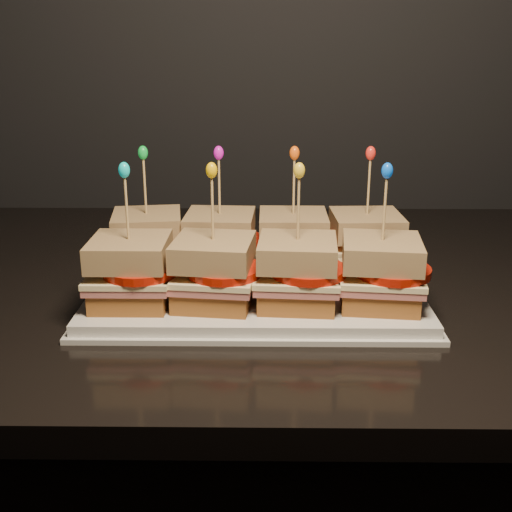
{
  "coord_description": "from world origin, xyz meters",
  "views": [
    {
      "loc": [
        -0.65,
        0.85,
        1.21
      ],
      "look_at": [
        -0.66,
        1.56,
        0.97
      ],
      "focal_mm": 45.0,
      "sensor_mm": 36.0,
      "label": 1
    }
  ],
  "objects": [
    {
      "name": "platter_rim",
      "position": [
        -0.66,
        1.56,
        0.91
      ],
      "size": [
        0.4,
        0.25,
        0.01
      ],
      "primitive_type": "cube",
      "color": "silver",
      "rests_on": "granite_slab"
    },
    {
      "name": "sandwich_4_pick",
      "position": [
        -0.8,
        1.51,
        1.03
      ],
      "size": [
        0.0,
        0.0,
        0.09
      ],
      "primitive_type": "cylinder",
      "color": "tan",
      "rests_on": "sandwich_4_bread_top"
    },
    {
      "name": "sandwich_2_cheese",
      "position": [
        -0.62,
        1.61,
        0.96
      ],
      "size": [
        0.09,
        0.09,
        0.01
      ],
      "primitive_type": "cube",
      "rotation": [
        0.0,
        0.0,
        -0.01
      ],
      "color": "beige",
      "rests_on": "sandwich_2_ham"
    },
    {
      "name": "sandwich_6_bread_bot",
      "position": [
        -0.62,
        1.51,
        0.94
      ],
      "size": [
        0.09,
        0.09,
        0.02
      ],
      "primitive_type": "cube",
      "rotation": [
        0.0,
        0.0,
        -0.07
      ],
      "color": "brown",
      "rests_on": "platter"
    },
    {
      "name": "sandwich_0_bread_top",
      "position": [
        -0.8,
        1.61,
        0.99
      ],
      "size": [
        0.09,
        0.09,
        0.03
      ],
      "primitive_type": "cube",
      "rotation": [
        0.0,
        0.0,
        0.14
      ],
      "color": "brown",
      "rests_on": "sandwich_0_tomato"
    },
    {
      "name": "sandwich_1_ham",
      "position": [
        -0.71,
        1.61,
        0.96
      ],
      "size": [
        0.09,
        0.09,
        0.01
      ],
      "primitive_type": "cube",
      "rotation": [
        0.0,
        0.0,
        -0.05
      ],
      "color": "#B75E5E",
      "rests_on": "sandwich_1_bread_bot"
    },
    {
      "name": "sandwich_5_tomato",
      "position": [
        -0.69,
        1.5,
        0.97
      ],
      "size": [
        0.08,
        0.08,
        0.01
      ],
      "primitive_type": "cylinder",
      "color": "#B21808",
      "rests_on": "sandwich_5_cheese"
    },
    {
      "name": "sandwich_1_pick",
      "position": [
        -0.71,
        1.61,
        1.03
      ],
      "size": [
        0.0,
        0.0,
        0.09
      ],
      "primitive_type": "cylinder",
      "color": "tan",
      "rests_on": "sandwich_1_bread_top"
    },
    {
      "name": "sandwich_1_bread_bot",
      "position": [
        -0.71,
        1.61,
        0.94
      ],
      "size": [
        0.09,
        0.09,
        0.02
      ],
      "primitive_type": "cube",
      "rotation": [
        0.0,
        0.0,
        -0.05
      ],
      "color": "brown",
      "rests_on": "platter"
    },
    {
      "name": "sandwich_7_pick",
      "position": [
        -0.52,
        1.51,
        1.03
      ],
      "size": [
        0.0,
        0.0,
        0.09
      ],
      "primitive_type": "cylinder",
      "color": "tan",
      "rests_on": "sandwich_7_bread_top"
    },
    {
      "name": "sandwich_5_cheese",
      "position": [
        -0.71,
        1.51,
        0.96
      ],
      "size": [
        0.1,
        0.1,
        0.01
      ],
      "primitive_type": "cube",
      "rotation": [
        0.0,
        0.0,
        -0.11
      ],
      "color": "beige",
      "rests_on": "sandwich_5_ham"
    },
    {
      "name": "sandwich_5_pick",
      "position": [
        -0.71,
        1.51,
        1.03
      ],
      "size": [
        0.0,
        0.0,
        0.09
      ],
      "primitive_type": "cylinder",
      "color": "tan",
      "rests_on": "sandwich_5_bread_top"
    },
    {
      "name": "sandwich_3_pick",
      "position": [
        -0.52,
        1.61,
        1.03
      ],
      "size": [
        0.0,
        0.0,
        0.09
      ],
      "primitive_type": "cylinder",
      "color": "tan",
      "rests_on": "sandwich_3_bread_top"
    },
    {
      "name": "sandwich_2_tomato",
      "position": [
        -0.6,
        1.61,
        0.97
      ],
      "size": [
        0.08,
        0.08,
        0.01
      ],
      "primitive_type": "cylinder",
      "color": "#B21808",
      "rests_on": "sandwich_2_cheese"
    },
    {
      "name": "sandwich_2_pick",
      "position": [
        -0.62,
        1.61,
        1.03
      ],
      "size": [
        0.0,
        0.0,
        0.09
      ],
      "primitive_type": "cylinder",
      "color": "tan",
      "rests_on": "sandwich_2_bread_top"
    },
    {
      "name": "sandwich_7_ham",
      "position": [
        -0.52,
        1.51,
        0.96
      ],
      "size": [
        0.1,
        0.1,
        0.01
      ],
      "primitive_type": "cube",
      "rotation": [
        0.0,
        0.0,
        -0.11
      ],
      "color": "#B75E5E",
      "rests_on": "sandwich_7_bread_bot"
    },
    {
      "name": "sandwich_4_tomato",
      "position": [
        -0.79,
        1.5,
        0.97
      ],
      "size": [
        0.08,
        0.08,
        0.01
      ],
      "primitive_type": "cylinder",
      "color": "#B21808",
      "rests_on": "sandwich_4_cheese"
    },
    {
      "name": "sandwich_5_ham",
      "position": [
        -0.71,
        1.51,
        0.96
      ],
      "size": [
        0.1,
        0.1,
        0.01
      ],
      "primitive_type": "cube",
      "rotation": [
        0.0,
        0.0,
        -0.11
      ],
      "color": "#B75E5E",
      "rests_on": "sandwich_5_bread_bot"
    },
    {
      "name": "sandwich_6_cheese",
      "position": [
        -0.62,
        1.51,
        0.96
      ],
      "size": [
        0.1,
        0.09,
        0.01
      ],
      "primitive_type": "cube",
      "rotation": [
        0.0,
        0.0,
        -0.07
      ],
      "color": "beige",
      "rests_on": "sandwich_6_ham"
    },
    {
      "name": "sandwich_3_tomato",
      "position": [
        -0.51,
        1.61,
        0.97
      ],
      "size": [
        0.08,
        0.08,
        0.01
      ],
      "primitive_type": "cylinder",
      "color": "#B21808",
      "rests_on": "sandwich_3_cheese"
    },
    {
      "name": "sandwich_4_frill",
      "position": [
        -0.8,
        1.51,
        1.08
      ],
      "size": [
        0.01,
        0.01,
        0.02
      ],
      "primitive_type": "ellipsoid",
      "color": "#0CBFBC",
      "rests_on": "sandwich_4_pick"
    },
    {
      "name": "sandwich_2_bread_bot",
      "position": [
        -0.62,
        1.61,
        0.94
      ],
      "size": [
        0.08,
        0.08,
        0.02
      ],
      "primitive_type": "cube",
      "rotation": [
        0.0,
        0.0,
        -0.01
      ],
      "color": "brown",
      "rests_on": "platter"
    },
    {
      "name": "sandwich_3_ham",
      "position": [
        -0.52,
        1.61,
        0.96
      ],
      "size": [
        0.09,
        0.09,
        0.01
      ],
      "primitive_type": "cube",
      "rotation": [
        0.0,
        0.0,
        0.04
      ],
      "color": "#B75E5E",
      "rests_on": "sandwich_3_bread_bot"
    },
    {
      "name": "sandwich_3_bread_bot",
      "position": [
        -0.52,
        1.61,
        0.94
      ],
      "size": [
        0.08,
        0.08,
        0.02
      ],
      "primitive_type": "cube",
      "rotation": [
        0.0,
        0.0,
        0.04
      ],
      "color": "brown",
      "rests_on": "platter"
    },
    {
      "name": "sandwich_4_ham",
      "position": [
        -0.8,
        1.51,
        0.96
      ],
      "size": [
        0.09,
        0.09,
        0.01
      ],
      "primitive_type": "cube",
      "rotation": [
        0.0,
        0.0,
        -0.0
      ],
      "color": "#B75E5E",
      "rests_on": "sandwich_4_bread_bot"
    },
    {
      "name": "granite_slab",
      "position": [
        -0.46,
        1.65,
        0.9
      ],
      "size": [
        2.42,
        0.72,
        0.03
      ],
      "primitive_type": "cube",
      "color": "black",
      "rests_on": "cabinet"
    },
    {
      "name": "sandwich_1_bread_top",
      "position": [
        -0.71,
        1.61,
        0.99
      ],
      "size": [
        0.09,
        0.09,
        0.03
      ],
      "primitive_type": "cube",
      "rotation": [
        0.0,
        0.0,
        -0.05
      ],
      "color": "brown",
      "rests_on": "sandwich_1_tomato"
    },
    {
      "name": "sandwich_7_cheese",
      "position": [
        -0.52,
        1.51,
        0.96
      ],
      "size": [
        0.1,
        0.1,
        0.01
      ],
      "primitive_type": "cube",
      "rotation": [
        0.0,
        0.0,
        -0.11
      ],
      "color": "beige",
      "rests_on": "sandwich_7_ham"
    },
    {
      "name": "sandwich_6_frill",
      "position": [
        -0.62,
        1.51,
        1.08
      ],
      "size": [
        0.01,
        0.01,
        0.02
      ],
      "primitive_type": "ellipsoid",
      "color": "gold",
      "rests_on": "sandwich_6_pick"
    },
    {
      "name": "platter",
      "position": [
        -0.66,
        1.56,
        0.92
      ],
      "size": [
        0.38,
        0.24,
        0.02
      ],
      "primitive_type": "cube",
      "color": "silver",
      "rests_on": "granite_slab"
    },
    {
      "name": "sandwich_1_tomato",
      "position": [
        -0.69,
        1.61,
        0.97
      ],
      "size": [
        0.08,
        0.08,
        0.01
      ],
      "primitive_type": "cylinder",
      "color": "#B21808",
      "rests_on": "sandwich_1_cheese"
    },
    {
      "name": "sandwich_0_frill",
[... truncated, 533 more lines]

